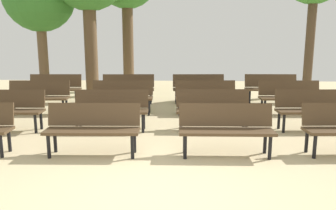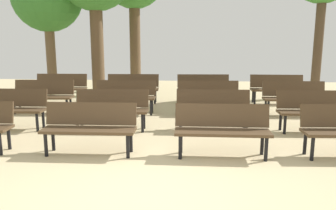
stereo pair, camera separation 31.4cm
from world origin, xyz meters
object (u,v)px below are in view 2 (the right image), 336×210
at_px(bench_r1_c2, 213,107).
at_px(bench_r2_c2, 208,95).
at_px(bench_r1_c3, 316,108).
at_px(bench_r2_c0, 43,94).
at_px(bench_r1_c0, 10,106).
at_px(bench_r0_c2, 222,127).
at_px(bench_r3_c0, 61,86).
at_px(bench_r3_c3, 277,87).
at_px(bench_r3_c1, 133,86).
at_px(bench_r3_c2, 203,87).
at_px(bench_r2_c3, 294,96).
at_px(bench_r1_c1, 112,107).
at_px(bench_r0_c1, 90,125).
at_px(bench_r2_c1, 125,95).

height_order(bench_r1_c2, bench_r2_c2, same).
distance_m(bench_r1_c2, bench_r1_c3, 2.18).
bearing_deg(bench_r2_c0, bench_r1_c0, -93.80).
distance_m(bench_r0_c2, bench_r1_c0, 4.77).
bearing_deg(bench_r3_c0, bench_r3_c3, 0.09).
distance_m(bench_r3_c1, bench_r3_c2, 2.19).
relative_size(bench_r2_c3, bench_r3_c1, 0.99).
distance_m(bench_r1_c1, bench_r3_c1, 3.23).
relative_size(bench_r0_c2, bench_r1_c0, 0.99).
bearing_deg(bench_r2_c3, bench_r2_c2, -179.15).
height_order(bench_r1_c2, bench_r2_c3, same).
xyz_separation_m(bench_r0_c2, bench_r1_c2, (-0.08, 1.67, 0.00)).
height_order(bench_r2_c3, bench_r3_c0, same).
bearing_deg(bench_r1_c0, bench_r2_c3, 14.20).
height_order(bench_r0_c1, bench_r1_c3, same).
bearing_deg(bench_r1_c0, bench_r1_c3, 0.58).
bearing_deg(bench_r2_c1, bench_r3_c1, 90.97).
distance_m(bench_r0_c2, bench_r1_c2, 1.67).
xyz_separation_m(bench_r1_c2, bench_r2_c1, (-2.25, 1.51, 0.00)).
height_order(bench_r2_c3, bench_r3_c3, same).
bearing_deg(bench_r2_c1, bench_r1_c2, -36.42).
distance_m(bench_r1_c3, bench_r3_c0, 7.41).
bearing_deg(bench_r3_c1, bench_r0_c1, -91.38).
distance_m(bench_r2_c3, bench_r3_c3, 1.61).
distance_m(bench_r2_c1, bench_r3_c2, 2.68).
relative_size(bench_r2_c1, bench_r3_c0, 1.00).
height_order(bench_r2_c3, bench_r3_c2, same).
relative_size(bench_r0_c2, bench_r1_c3, 0.99).
bearing_deg(bench_r3_c3, bench_r3_c1, -178.13).
bearing_deg(bench_r3_c2, bench_r2_c0, -161.51).
bearing_deg(bench_r2_c1, bench_r0_c1, -91.65).
relative_size(bench_r1_c3, bench_r2_c0, 1.00).
xyz_separation_m(bench_r1_c2, bench_r3_c2, (-0.16, 3.19, 0.00)).
bearing_deg(bench_r1_c1, bench_r2_c0, 142.40).
bearing_deg(bench_r0_c1, bench_r1_c2, 36.52).
bearing_deg(bench_r1_c0, bench_r0_c2, -19.29).
bearing_deg(bench_r2_c1, bench_r3_c0, 145.45).
bearing_deg(bench_r2_c1, bench_r1_c1, -91.20).
bearing_deg(bench_r1_c1, bench_r2_c2, 36.04).
bearing_deg(bench_r1_c3, bench_r0_c1, -160.87).
height_order(bench_r1_c1, bench_r2_c3, same).
height_order(bench_r1_c1, bench_r3_c0, same).
relative_size(bench_r3_c2, bench_r3_c3, 1.01).
bearing_deg(bench_r3_c2, bench_r3_c1, 178.89).
xyz_separation_m(bench_r2_c3, bench_r3_c2, (-2.33, 1.51, 0.00)).
bearing_deg(bench_r0_c2, bench_r2_c3, 57.07).
bearing_deg(bench_r2_c0, bench_r1_c2, -21.20).
distance_m(bench_r1_c2, bench_r3_c2, 3.19).
bearing_deg(bench_r3_c2, bench_r1_c1, -125.45).
height_order(bench_r0_c2, bench_r2_c1, same).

